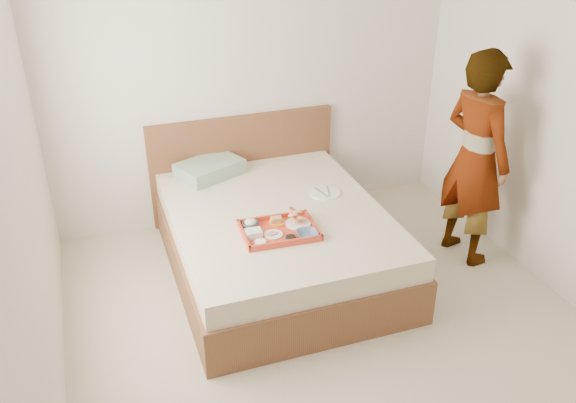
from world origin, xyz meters
The scene contains 17 objects.
ground centered at (0.00, 0.00, 0.00)m, with size 3.50×4.00×0.01m, color beige.
wall_back centered at (0.00, 2.00, 1.30)m, with size 3.50×0.01×2.60m, color silver.
wall_left centered at (-1.75, 0.00, 1.30)m, with size 0.01×4.00×2.60m, color silver.
bed centered at (-0.12, 1.00, 0.27)m, with size 1.65×2.00×0.53m, color brown.
headboard centered at (-0.12, 1.97, 0.47)m, with size 1.65×0.06×0.95m, color brown.
pillow centered at (-0.46, 1.78, 0.59)m, with size 0.52×0.35×0.12m, color #9DB49C.
tray centered at (-0.22, 0.69, 0.55)m, with size 0.53×0.39×0.05m, color red.
prawn_plate centered at (-0.05, 0.74, 0.55)m, with size 0.18×0.18×0.01m, color white.
navy_bowl_big centered at (-0.05, 0.56, 0.56)m, with size 0.15×0.15×0.04m, color navy.
sauce_dish centered at (-0.18, 0.54, 0.56)m, with size 0.08×0.08×0.03m, color black.
meat_plate centered at (-0.27, 0.65, 0.55)m, with size 0.13×0.13×0.01m, color white.
bread_plate centered at (-0.19, 0.81, 0.55)m, with size 0.13×0.13×0.01m, color orange.
salad_bowl centered at (-0.39, 0.81, 0.56)m, with size 0.12×0.12×0.04m, color navy.
plastic_tub centered at (-0.40, 0.68, 0.57)m, with size 0.11×0.09×0.05m, color silver.
cheese_round centered at (-0.39, 0.56, 0.56)m, with size 0.08×0.08×0.03m, color white.
dinner_plate centered at (0.32, 1.14, 0.54)m, with size 0.25×0.25×0.01m, color white.
person centered at (1.39, 0.73, 0.85)m, with size 0.62×0.41×1.70m, color beige.
Camera 1 is at (-1.37, -2.79, 2.74)m, focal length 37.70 mm.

